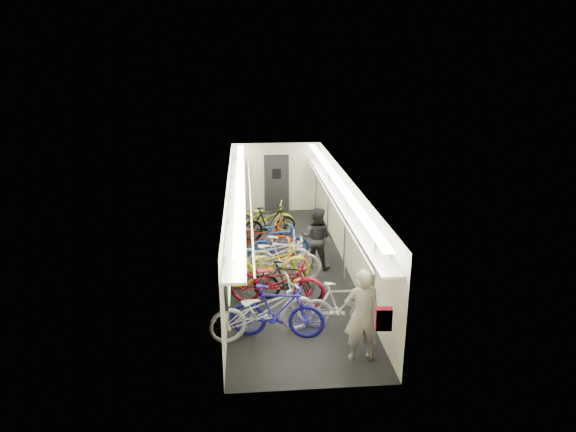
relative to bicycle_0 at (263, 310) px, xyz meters
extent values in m
plane|color=black|center=(0.78, 3.24, -0.57)|extent=(10.00, 10.00, 0.00)
plane|color=white|center=(0.78, 3.24, 1.83)|extent=(10.00, 10.00, 0.00)
plane|color=beige|center=(-0.72, 3.24, 0.63)|extent=(0.00, 10.00, 10.00)
plane|color=beige|center=(2.28, 3.24, 0.63)|extent=(0.00, 10.00, 10.00)
plane|color=beige|center=(0.78, 8.24, 0.63)|extent=(3.00, 0.00, 3.00)
plane|color=beige|center=(0.78, -1.76, 0.63)|extent=(3.00, 0.00, 3.00)
cube|color=black|center=(-0.68, 0.04, 0.68)|extent=(0.06, 1.10, 0.80)
cube|color=#7AD45C|center=(-0.64, 0.04, 0.68)|extent=(0.02, 0.96, 0.66)
cube|color=black|center=(-0.68, 2.24, 0.68)|extent=(0.06, 1.10, 0.80)
cube|color=#7AD45C|center=(-0.64, 2.24, 0.68)|extent=(0.02, 0.96, 0.66)
cube|color=black|center=(-0.68, 4.44, 0.68)|extent=(0.06, 1.10, 0.80)
cube|color=#7AD45C|center=(-0.64, 4.44, 0.68)|extent=(0.02, 0.96, 0.66)
cube|color=black|center=(-0.68, 6.64, 0.68)|extent=(0.06, 1.10, 0.80)
cube|color=#7AD45C|center=(-0.64, 6.64, 0.68)|extent=(0.02, 0.96, 0.66)
cube|color=yellow|center=(-0.67, 1.14, 0.73)|extent=(0.02, 0.22, 0.30)
cube|color=yellow|center=(-0.67, 3.34, 0.73)|extent=(0.02, 0.22, 0.30)
cube|color=yellow|center=(-0.67, 5.54, 0.73)|extent=(0.02, 0.22, 0.30)
cube|color=black|center=(0.78, 8.18, 0.43)|extent=(0.85, 0.08, 2.00)
cube|color=#999BA0|center=(-0.50, 3.24, 1.35)|extent=(0.40, 9.70, 0.05)
cube|color=#999BA0|center=(2.06, 3.24, 1.35)|extent=(0.40, 9.70, 0.05)
cylinder|color=silver|center=(-0.17, 3.24, 1.45)|extent=(0.04, 9.70, 0.04)
cylinder|color=silver|center=(1.73, 3.24, 1.45)|extent=(0.04, 9.70, 0.04)
cube|color=white|center=(-0.42, 3.24, 1.77)|extent=(0.18, 9.60, 0.04)
cube|color=white|center=(1.98, 3.24, 1.77)|extent=(0.18, 9.60, 0.04)
cylinder|color=silver|center=(2.03, -0.56, 0.63)|extent=(0.05, 0.05, 2.38)
cylinder|color=silver|center=(2.03, 2.24, 0.63)|extent=(0.05, 0.05, 2.38)
cylinder|color=silver|center=(2.03, 4.74, 0.63)|extent=(0.05, 0.05, 2.38)
cylinder|color=silver|center=(2.03, 7.24, 0.63)|extent=(0.05, 0.05, 2.38)
imported|color=silver|center=(0.00, 0.00, 0.00)|extent=(2.30, 1.31, 1.15)
imported|color=navy|center=(0.27, -0.07, -0.01)|extent=(1.94, 0.85, 1.13)
imported|color=maroon|center=(0.34, 1.26, 0.00)|extent=(2.32, 1.35, 1.15)
imported|color=black|center=(0.62, 1.42, -0.09)|extent=(1.69, 0.86, 0.98)
imported|color=yellow|center=(0.21, 2.30, -0.04)|extent=(2.13, 1.02, 1.07)
imported|color=#BABBBD|center=(0.62, 2.63, -0.02)|extent=(1.91, 0.96, 1.10)
imported|color=silver|center=(0.38, 3.05, -0.06)|extent=(1.98, 0.79, 1.02)
imported|color=navy|center=(0.56, 3.73, -0.07)|extent=(1.74, 0.78, 1.01)
imported|color=maroon|center=(0.04, 4.06, -0.02)|extent=(2.23, 1.41, 1.11)
imported|color=black|center=(0.38, 5.41, -0.05)|extent=(1.79, 1.03, 1.04)
imported|color=#CDD013|center=(0.30, 6.12, -0.10)|extent=(1.88, 0.90, 0.95)
imported|color=silver|center=(1.59, 0.19, -0.07)|extent=(1.70, 0.53, 1.01)
imported|color=gray|center=(1.73, -0.94, 0.32)|extent=(0.66, 0.45, 1.79)
imported|color=black|center=(1.49, 3.24, 0.24)|extent=(0.97, 0.88, 1.62)
cube|color=red|center=(1.89, -1.76, 0.71)|extent=(0.27, 0.17, 0.38)
camera|label=1|loc=(-0.27, -8.97, 4.87)|focal=32.00mm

